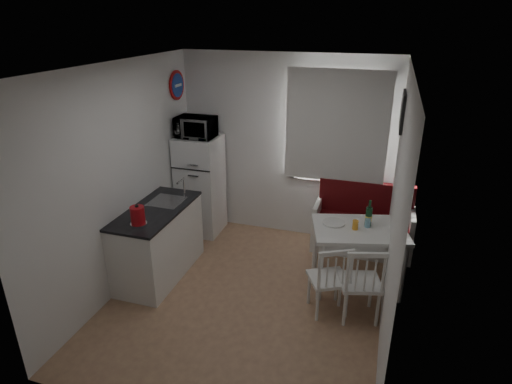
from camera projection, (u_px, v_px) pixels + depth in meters
floor at (247, 297)px, 4.99m from camera, size 3.00×3.50×0.02m
ceiling at (245, 66)px, 3.98m from camera, size 3.00×3.50×0.02m
wall_back at (285, 148)px, 6.03m from camera, size 3.00×0.02×2.60m
wall_front at (165, 289)px, 2.94m from camera, size 3.00×0.02×2.60m
wall_left at (122, 179)px, 4.90m from camera, size 0.02×3.50×2.60m
wall_right at (395, 213)px, 4.07m from camera, size 0.02×3.50×2.60m
window at (337, 130)px, 5.68m from camera, size 1.22×0.06×1.47m
curtain at (336, 127)px, 5.60m from camera, size 1.35×0.02×1.50m
kitchen_counter at (159, 241)px, 5.28m from camera, size 0.62×1.32×1.16m
wall_sign at (177, 85)px, 5.84m from camera, size 0.03×0.40×0.40m
picture_frame at (402, 111)px, 4.76m from camera, size 0.04×0.52×0.42m
bench at (362, 229)px, 5.88m from camera, size 1.33×0.51×0.95m
dining_table at (359, 235)px, 4.94m from camera, size 1.19×0.97×0.78m
chair_left at (328, 274)px, 4.49m from camera, size 0.53×0.54×0.46m
chair_right at (360, 277)px, 4.39m from camera, size 0.51×0.50×0.48m
fridge at (200, 185)px, 6.26m from camera, size 0.59×0.59×1.47m
microwave at (196, 127)px, 5.88m from camera, size 0.53×0.36×0.29m
kettle at (138, 215)px, 4.65m from camera, size 0.19×0.19×0.25m
wine_bottle at (369, 213)px, 4.91m from camera, size 0.08×0.08×0.31m
drinking_glass_orange at (355, 225)px, 4.85m from camera, size 0.07×0.07×0.11m
drinking_glass_blue at (368, 223)px, 4.91m from camera, size 0.06×0.06×0.11m
plate at (334, 223)px, 5.00m from camera, size 0.26×0.26×0.02m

